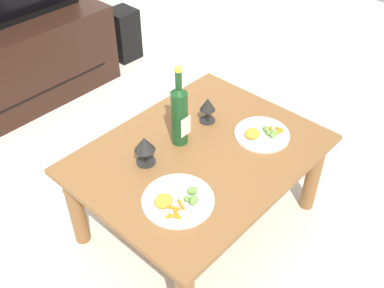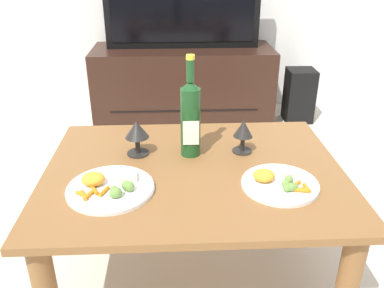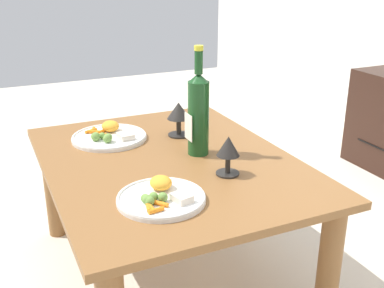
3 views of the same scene
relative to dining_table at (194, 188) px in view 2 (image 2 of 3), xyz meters
name	(u,v)px [view 2 (image 2 of 3)]	position (x,y,z in m)	size (l,w,h in m)	color
ground_plane	(194,268)	(0.00, 0.00, -0.38)	(6.40, 6.40, 0.00)	beige
dining_table	(194,188)	(0.00, 0.00, 0.00)	(1.03, 0.80, 0.46)	brown
tv_stand	(183,85)	(0.01, 1.56, -0.11)	(1.24, 0.48, 0.53)	black
tv_screen	(182,4)	(0.01, 1.56, 0.44)	(1.03, 0.05, 0.58)	black
floor_speaker	(299,95)	(0.84, 1.52, -0.19)	(0.19, 0.19, 0.38)	black
wine_bottle	(190,116)	(-0.01, 0.11, 0.23)	(0.07, 0.07, 0.37)	#19471E
goblet_left	(137,132)	(-0.20, 0.12, 0.17)	(0.09, 0.09, 0.13)	black
goblet_right	(243,131)	(0.19, 0.12, 0.16)	(0.07, 0.07, 0.13)	black
dinner_plate_left	(110,187)	(-0.27, -0.13, 0.09)	(0.28, 0.28, 0.05)	white
dinner_plate_right	(279,183)	(0.27, -0.13, 0.09)	(0.25, 0.25, 0.05)	white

